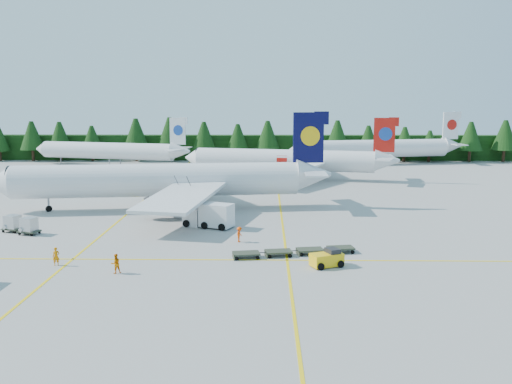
{
  "coord_description": "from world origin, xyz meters",
  "views": [
    {
      "loc": [
        4.03,
        -57.12,
        14.82
      ],
      "look_at": [
        2.8,
        11.69,
        3.5
      ],
      "focal_mm": 40.0,
      "sensor_mm": 36.0,
      "label": 1
    }
  ],
  "objects_px": {
    "airliner_navy": "(152,181)",
    "airstairs": "(180,209)",
    "airliner_red": "(280,160)",
    "service_truck": "(208,215)",
    "baggage_tug": "(327,258)"
  },
  "relations": [
    {
      "from": "airliner_navy",
      "to": "service_truck",
      "type": "xyz_separation_m",
      "value": [
        8.6,
        -10.53,
        -2.5
      ]
    },
    {
      "from": "airstairs",
      "to": "baggage_tug",
      "type": "distance_m",
      "value": 27.56
    },
    {
      "from": "service_truck",
      "to": "baggage_tug",
      "type": "relative_size",
      "value": 1.97
    },
    {
      "from": "baggage_tug",
      "to": "airstairs",
      "type": "bearing_deg",
      "value": 103.04
    },
    {
      "from": "airliner_red",
      "to": "airstairs",
      "type": "relative_size",
      "value": 5.86
    },
    {
      "from": "airliner_red",
      "to": "airstairs",
      "type": "height_order",
      "value": "airliner_red"
    },
    {
      "from": "airliner_navy",
      "to": "airstairs",
      "type": "distance_m",
      "value": 6.62
    },
    {
      "from": "service_truck",
      "to": "baggage_tug",
      "type": "bearing_deg",
      "value": -29.41
    },
    {
      "from": "airliner_red",
      "to": "service_truck",
      "type": "bearing_deg",
      "value": -90.38
    },
    {
      "from": "service_truck",
      "to": "airliner_navy",
      "type": "bearing_deg",
      "value": 151.82
    },
    {
      "from": "airliner_navy",
      "to": "baggage_tug",
      "type": "xyz_separation_m",
      "value": [
        20.78,
        -26.1,
        -3.16
      ]
    },
    {
      "from": "airliner_navy",
      "to": "service_truck",
      "type": "height_order",
      "value": "airliner_navy"
    },
    {
      "from": "airliner_navy",
      "to": "baggage_tug",
      "type": "relative_size",
      "value": 14.03
    },
    {
      "from": "airliner_navy",
      "to": "airliner_red",
      "type": "xyz_separation_m",
      "value": [
        17.95,
        30.38,
        -0.46
      ]
    },
    {
      "from": "airstairs",
      "to": "airliner_red",
      "type": "bearing_deg",
      "value": 93.07
    }
  ]
}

